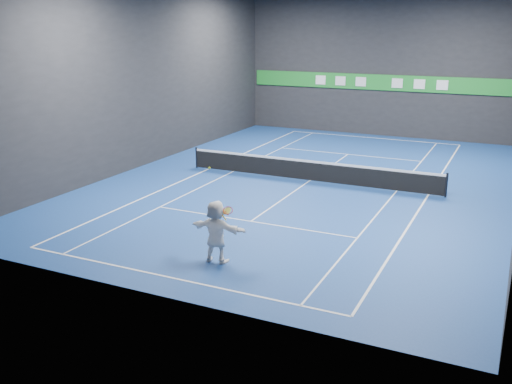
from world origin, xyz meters
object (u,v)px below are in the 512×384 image
at_px(tennis_net, 310,170).
at_px(player, 216,232).
at_px(tennis_ball, 209,168).
at_px(tennis_racket, 227,211).

bearing_deg(tennis_net, player, -86.22).
bearing_deg(tennis_net, tennis_ball, -87.70).
relative_size(player, tennis_racket, 4.10).
height_order(tennis_net, tennis_racket, tennis_racket).
relative_size(tennis_net, tennis_racket, 25.73).
relative_size(tennis_ball, tennis_net, 0.01).
height_order(tennis_ball, tennis_net, tennis_ball).
bearing_deg(tennis_racket, tennis_ball, 172.46).
xyz_separation_m(player, tennis_ball, (-0.27, 0.13, 1.96)).
relative_size(tennis_ball, tennis_racket, 0.15).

